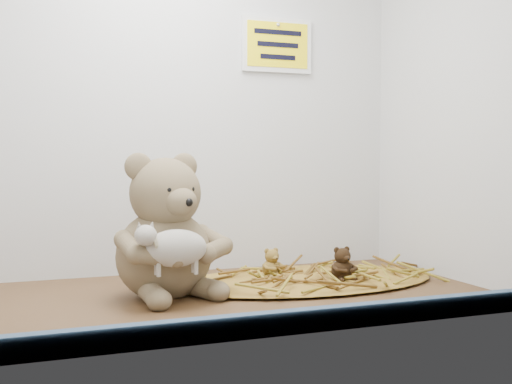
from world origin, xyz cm
name	(u,v)px	position (x,y,z in cm)	size (l,w,h in cm)	color
alcove_shell	(178,69)	(0.00, 9.00, 45.00)	(120.40, 60.20, 90.40)	#463118
front_rail	(240,327)	(0.00, -28.80, 1.80)	(119.28, 2.20, 3.60)	#3A536F
straw_bed	(306,279)	(27.95, 7.51, 0.58)	(59.68, 34.65, 1.16)	olive
main_teddy	(164,225)	(-4.21, 4.29, 14.06)	(22.67, 23.93, 28.12)	#79624A
toy_lamb	(176,248)	(-4.21, -5.79, 10.81)	(14.81, 9.04, 9.57)	beige
mini_teddy_tan	(272,261)	(21.54, 11.90, 4.34)	(5.13, 5.42, 6.37)	olive
mini_teddy_brown	(342,262)	(34.36, 3.12, 4.74)	(5.79, 6.11, 7.17)	black
wall_sign	(277,45)	(30.00, 29.40, 55.00)	(16.00, 1.20, 11.00)	yellow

